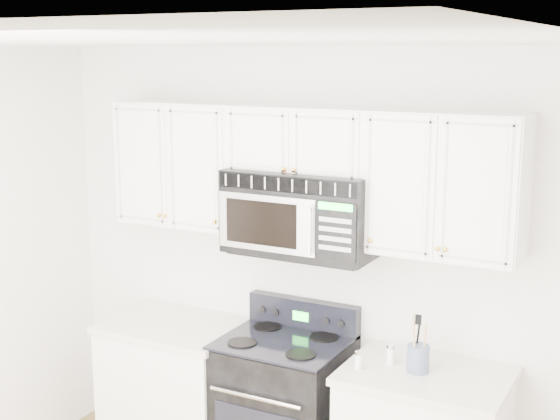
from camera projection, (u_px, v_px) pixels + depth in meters
The scene contains 8 objects.
room at pixel (128, 373), 3.13m from camera, with size 3.51×3.51×2.61m.
base_cabinet_left at pixel (179, 397), 4.92m from camera, with size 0.86×0.65×0.92m.
range at pixel (284, 413), 4.58m from camera, with size 0.71×0.65×1.11m.
upper_cabinets at pixel (304, 166), 4.38m from camera, with size 2.44×0.37×0.75m.
microwave at pixel (302, 212), 4.37m from camera, with size 0.85×0.47×0.47m.
utensil_crock at pixel (418, 358), 4.07m from camera, with size 0.12×0.12×0.31m.
shaker_salt at pixel (358, 360), 4.11m from camera, with size 0.04×0.04×0.10m.
shaker_pepper at pixel (391, 354), 4.17m from camera, with size 0.05×0.05×0.11m.
Camera 1 is at (1.92, -2.31, 2.57)m, focal length 50.00 mm.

